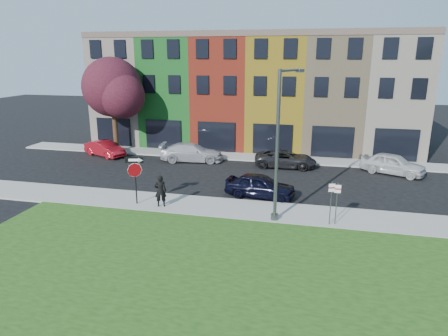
% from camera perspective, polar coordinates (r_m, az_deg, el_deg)
% --- Properties ---
extents(ground, '(120.00, 120.00, 0.00)m').
position_cam_1_polar(ground, '(20.02, 1.60, -9.28)').
color(ground, black).
rests_on(ground, ground).
extents(sidewalk_near, '(40.00, 3.00, 0.12)m').
position_cam_1_polar(sidewalk_near, '(22.48, 8.17, -6.38)').
color(sidewalk_near, gray).
rests_on(sidewalk_near, ground).
extents(sidewalk_far, '(40.00, 2.40, 0.12)m').
position_cam_1_polar(sidewalk_far, '(34.47, 1.68, 1.67)').
color(sidewalk_far, gray).
rests_on(sidewalk_far, ground).
extents(rowhouse_block, '(30.00, 10.12, 10.00)m').
position_cam_1_polar(rowhouse_block, '(39.58, 4.27, 10.72)').
color(rowhouse_block, beige).
rests_on(rowhouse_block, ground).
extents(stop_sign, '(1.03, 0.31, 2.81)m').
position_cam_1_polar(stop_sign, '(23.38, -12.63, -0.35)').
color(stop_sign, black).
rests_on(stop_sign, sidewalk_near).
extents(man, '(0.96, 0.88, 1.85)m').
position_cam_1_polar(man, '(23.02, -9.07, -3.25)').
color(man, black).
rests_on(man, sidewalk_near).
extents(sedan_near, '(2.94, 4.80, 1.47)m').
position_cam_1_polar(sedan_near, '(24.73, 5.19, -2.52)').
color(sedan_near, black).
rests_on(sedan_near, ground).
extents(parked_car_red, '(4.42, 5.11, 1.34)m').
position_cam_1_polar(parked_car_red, '(36.18, -16.68, 2.68)').
color(parked_car_red, maroon).
rests_on(parked_car_red, ground).
extents(parked_car_silver, '(3.74, 5.82, 1.49)m').
position_cam_1_polar(parked_car_silver, '(33.09, -4.62, 2.24)').
color(parked_car_silver, '#B4B4B9').
rests_on(parked_car_silver, ground).
extents(parked_car_dark, '(2.43, 4.87, 1.32)m').
position_cam_1_polar(parked_car_dark, '(31.60, 8.78, 1.30)').
color(parked_car_dark, black).
rests_on(parked_car_dark, ground).
extents(parked_car_white, '(5.21, 5.89, 1.54)m').
position_cam_1_polar(parked_car_white, '(31.91, 22.98, 0.55)').
color(parked_car_white, silver).
rests_on(parked_car_white, ground).
extents(street_lamp, '(1.28, 2.42, 7.75)m').
position_cam_1_polar(street_lamp, '(20.44, 7.89, 3.05)').
color(street_lamp, '#4D5052').
rests_on(street_lamp, sidewalk_near).
extents(parking_sign_a, '(0.32, 0.09, 2.22)m').
position_cam_1_polar(parking_sign_a, '(21.00, 15.82, -4.24)').
color(parking_sign_a, '#4D5052').
rests_on(parking_sign_a, sidewalk_near).
extents(parking_sign_b, '(0.31, 0.14, 2.31)m').
position_cam_1_polar(parking_sign_b, '(20.88, 15.05, -4.17)').
color(parking_sign_b, '#4D5052').
rests_on(parking_sign_b, sidewalk_near).
extents(tree_purple, '(6.16, 5.39, 8.26)m').
position_cam_1_polar(tree_purple, '(36.63, -15.50, 10.87)').
color(tree_purple, black).
rests_on(tree_purple, sidewalk_far).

